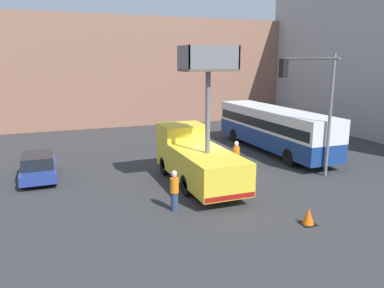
% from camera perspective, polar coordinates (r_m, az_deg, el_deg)
% --- Properties ---
extents(ground_plane, '(120.00, 120.00, 0.00)m').
position_cam_1_polar(ground_plane, '(21.00, 2.88, -5.26)').
color(ground_plane, '#333335').
extents(building_backdrop_far, '(44.00, 10.00, 10.61)m').
position_cam_1_polar(building_backdrop_far, '(42.27, -10.18, 10.92)').
color(building_backdrop_far, '#936651').
rests_on(building_backdrop_far, ground_plane).
extents(utility_truck, '(2.51, 7.24, 7.10)m').
position_cam_1_polar(utility_truck, '(19.65, 0.73, -1.81)').
color(utility_truck, yellow).
rests_on(utility_truck, ground_plane).
extents(city_bus, '(2.61, 11.72, 3.10)m').
position_cam_1_polar(city_bus, '(27.30, 12.30, 2.64)').
color(city_bus, navy).
rests_on(city_bus, ground_plane).
extents(traffic_light_pole, '(3.84, 3.58, 6.82)m').
position_cam_1_polar(traffic_light_pole, '(21.01, 18.33, 6.94)').
color(traffic_light_pole, slate).
rests_on(traffic_light_pole, ground_plane).
extents(road_worker_near_truck, '(0.38, 0.38, 1.83)m').
position_cam_1_polar(road_worker_near_truck, '(16.37, -2.69, -7.13)').
color(road_worker_near_truck, navy).
rests_on(road_worker_near_truck, ground_plane).
extents(road_worker_directing, '(0.38, 0.38, 1.92)m').
position_cam_1_polar(road_worker_directing, '(21.76, 6.75, -2.02)').
color(road_worker_directing, navy).
rests_on(road_worker_directing, ground_plane).
extents(traffic_cone_near_truck, '(0.60, 0.60, 0.69)m').
position_cam_1_polar(traffic_cone_near_truck, '(15.96, 17.32, -10.54)').
color(traffic_cone_near_truck, black).
rests_on(traffic_cone_near_truck, ground_plane).
extents(parked_car_curbside, '(1.81, 4.35, 1.45)m').
position_cam_1_polar(parked_car_curbside, '(22.30, -22.38, -3.18)').
color(parked_car_curbside, navy).
rests_on(parked_car_curbside, ground_plane).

